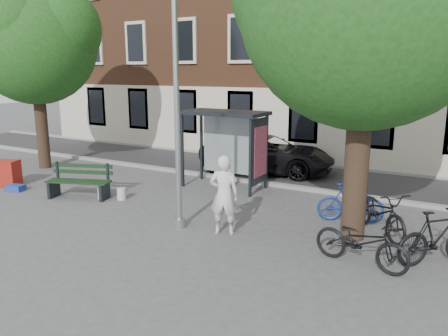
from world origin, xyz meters
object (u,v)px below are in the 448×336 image
bike_d (438,237)px  red_stand (5,173)px  bench (80,183)px  bike_b (351,203)px  bus_shelter (236,132)px  lamppost (177,119)px  car_dark (267,154)px  bike_c (379,212)px  bike_a (361,242)px  painter (224,195)px

bike_d → red_stand: bearing=46.0°
bench → bike_b: size_ratio=1.21×
bus_shelter → red_stand: bearing=-151.9°
lamppost → car_dark: bearing=95.9°
car_dark → bike_d: bearing=-140.3°
bike_c → bike_b: bearing=102.6°
bike_a → bike_d: (1.34, 0.90, 0.06)m
bike_c → painter: bearing=166.4°
bus_shelter → painter: bearing=-65.1°
bike_b → lamppost: bearing=107.7°
bench → bike_c: (8.80, 1.42, 0.10)m
bike_b → bike_c: bike_c is taller
bike_a → red_stand: bearing=99.1°
lamppost → painter: (1.20, 0.20, -1.80)m
bike_d → red_stand: size_ratio=2.15×
lamppost → bike_c: size_ratio=2.79×
bike_a → bike_b: bearing=29.1°
bus_shelter → bike_a: size_ratio=1.43×
bike_a → bike_c: size_ratio=0.91×
lamppost → car_dark: (-0.72, 6.93, -2.06)m
bike_a → car_dark: bearing=47.8°
bike_a → bike_c: bike_c is taller
bench → car_dark: size_ratio=0.40×
bus_shelter → bike_d: size_ratio=1.47×
red_stand → bike_d: bearing=2.4°
bike_c → lamppost: bearing=161.7°
car_dark → red_stand: car_dark is taller
red_stand → painter: bearing=-0.9°
lamppost → car_dark: lamppost is taller
bus_shelter → bike_c: 5.66m
bench → bike_c: bearing=-11.0°
car_dark → lamppost: bearing=178.0°
bike_c → red_stand: bike_c is taller
bike_b → red_stand: size_ratio=1.92×
bus_shelter → red_stand: 8.13m
bike_c → red_stand: 12.27m
painter → car_dark: painter is taller
bike_b → bike_d: (2.21, -1.71, 0.06)m
lamppost → bike_c: bearing=24.5°
painter → car_dark: 7.00m
red_stand → bike_a: bearing=-1.6°
bike_c → car_dark: 7.14m
bus_shelter → bike_d: 7.34m
bench → bike_c: size_ratio=0.96×
bike_a → red_stand: size_ratio=2.21×
bike_a → lamppost: bearing=100.8°
painter → bike_b: painter is taller
painter → bike_c: (3.29, 1.85, -0.41)m
lamppost → car_dark: 7.26m
bike_c → bike_d: size_ratio=1.13×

